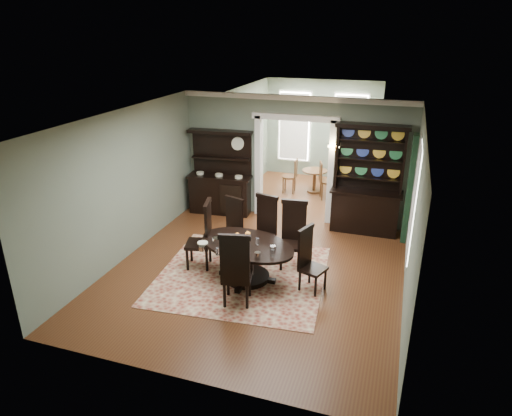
{
  "coord_description": "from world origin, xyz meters",
  "views": [
    {
      "loc": [
        2.45,
        -7.33,
        4.46
      ],
      "look_at": [
        -0.18,
        0.6,
        1.12
      ],
      "focal_mm": 32.0,
      "sensor_mm": 36.0,
      "label": 1
    }
  ],
  "objects_px": {
    "parlor_table": "(314,178)",
    "welsh_dresser": "(367,194)",
    "dining_table": "(247,254)",
    "sideboard": "(221,184)"
  },
  "relations": [
    {
      "from": "dining_table",
      "to": "parlor_table",
      "type": "xyz_separation_m",
      "value": [
        0.21,
        5.22,
        -0.1
      ]
    },
    {
      "from": "dining_table",
      "to": "sideboard",
      "type": "bearing_deg",
      "value": 138.11
    },
    {
      "from": "dining_table",
      "to": "sideboard",
      "type": "relative_size",
      "value": 1.05
    },
    {
      "from": "welsh_dresser",
      "to": "parlor_table",
      "type": "xyz_separation_m",
      "value": [
        -1.64,
        2.25,
        -0.47
      ]
    },
    {
      "from": "sideboard",
      "to": "parlor_table",
      "type": "height_order",
      "value": "sideboard"
    },
    {
      "from": "sideboard",
      "to": "parlor_table",
      "type": "bearing_deg",
      "value": 42.57
    },
    {
      "from": "parlor_table",
      "to": "welsh_dresser",
      "type": "bearing_deg",
      "value": -53.93
    },
    {
      "from": "dining_table",
      "to": "sideboard",
      "type": "xyz_separation_m",
      "value": [
        -1.76,
        2.99,
        0.21
      ]
    },
    {
      "from": "welsh_dresser",
      "to": "parlor_table",
      "type": "distance_m",
      "value": 2.82
    },
    {
      "from": "dining_table",
      "to": "parlor_table",
      "type": "distance_m",
      "value": 5.22
    }
  ]
}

